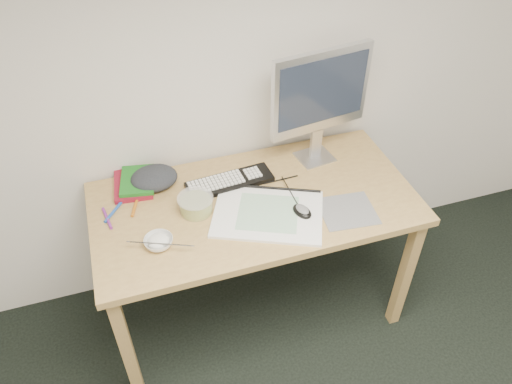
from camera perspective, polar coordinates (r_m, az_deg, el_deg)
desk at (r=2.22m, az=-0.14°, el=-2.57°), size 1.40×0.70×0.75m
mousepad at (r=2.15m, az=10.41°, el=-2.14°), size 0.25×0.23×0.00m
sketchpad at (r=2.09m, az=1.37°, el=-2.51°), size 0.55×0.48×0.01m
keyboard at (r=2.24m, az=-3.03°, el=1.16°), size 0.40×0.16×0.02m
monitor at (r=2.23m, az=7.38°, el=10.98°), size 0.47×0.17×0.55m
mouse at (r=2.09m, az=5.31°, el=-2.01°), size 0.09×0.11×0.03m
rice_bowl at (r=2.00m, az=-11.06°, el=-5.65°), size 0.14×0.14×0.04m
chopsticks at (r=1.96m, az=-10.87°, el=-5.84°), size 0.24×0.12×0.02m
fruit_tub at (r=2.11m, az=-6.89°, el=-1.40°), size 0.19×0.19×0.07m
book_red at (r=2.29m, az=-13.86°, el=0.85°), size 0.18×0.23×0.02m
book_green at (r=2.28m, az=-13.38°, el=1.30°), size 0.18×0.22×0.02m
cloth_lump at (r=2.27m, az=-11.57°, el=1.56°), size 0.19×0.17×0.07m
pencil_pink at (r=2.19m, az=-0.48°, el=-0.21°), size 0.20×0.04×0.01m
pencil_tan at (r=2.19m, az=-1.01°, el=-0.33°), size 0.14×0.15×0.01m
pencil_black at (r=2.27m, az=2.86°, el=1.42°), size 0.17×0.01×0.01m
marker_blue at (r=2.19m, az=-15.93°, el=-2.12°), size 0.09×0.12×0.01m
marker_orange at (r=2.19m, az=-13.62°, el=-1.45°), size 0.06×0.14×0.01m
marker_purple at (r=2.16m, az=-16.66°, el=-2.89°), size 0.03×0.14×0.01m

